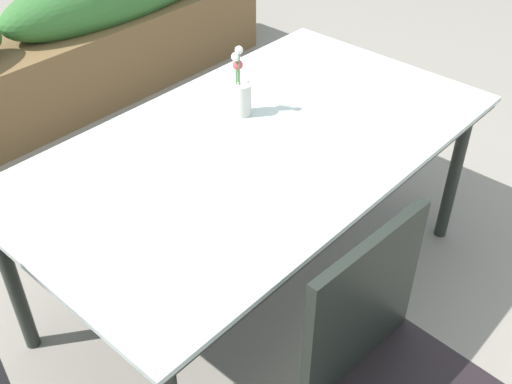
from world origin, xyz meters
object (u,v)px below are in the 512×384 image
(flower_vase, at_px, (241,93))
(dining_table, at_px, (256,154))
(chair_near_left, at_px, (397,379))
(planter_box, at_px, (12,68))

(flower_vase, bearing_deg, dining_table, -122.11)
(chair_near_left, bearing_deg, flower_vase, -112.91)
(dining_table, relative_size, flower_vase, 6.41)
(dining_table, bearing_deg, chair_near_left, -114.90)
(dining_table, distance_m, planter_box, 1.89)
(flower_vase, distance_m, planter_box, 1.75)
(chair_near_left, xyz_separation_m, planter_box, (0.44, 2.73, -0.18))
(chair_near_left, height_order, flower_vase, flower_vase)
(chair_near_left, xyz_separation_m, flower_vase, (0.51, 1.04, 0.26))
(planter_box, bearing_deg, dining_table, -91.14)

